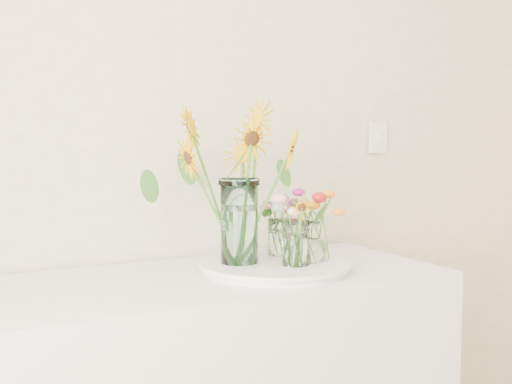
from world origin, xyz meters
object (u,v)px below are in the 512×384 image
Objects in this scene: small_vase_a at (296,244)px; small_vase_b at (313,242)px; mason_jar at (239,221)px; small_vase_c at (279,238)px; tray at (275,267)px.

small_vase_b is at bearing 23.06° from small_vase_a.
small_vase_c is (0.17, 0.06, -0.07)m from mason_jar.
small_vase_b is (0.08, 0.04, -0.01)m from small_vase_a.
mason_jar is 2.14× the size of small_vase_c.
mason_jar is at bearing 161.50° from small_vase_b.
mason_jar is at bearing 162.31° from tray.
small_vase_c is (-0.05, 0.13, -0.00)m from small_vase_b.
mason_jar reaches higher than tray.
tray is 0.11m from small_vase_a.
tray is 3.46× the size of small_vase_b.
tray is 0.18m from mason_jar.
small_vase_b is 1.04× the size of small_vase_c.
small_vase_a is at bearing -39.86° from mason_jar.
tray is at bearing -17.69° from mason_jar.
small_vase_a reaches higher than small_vase_b.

